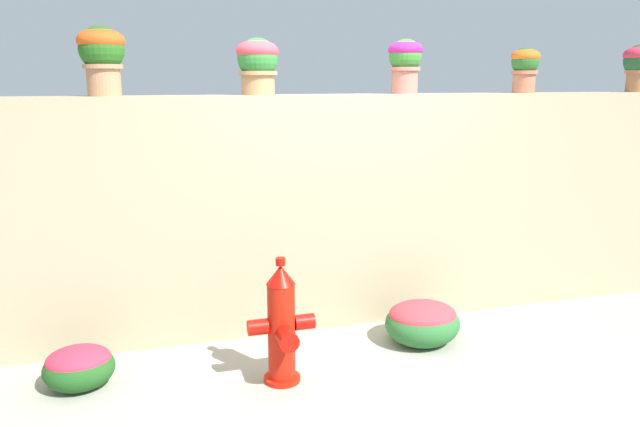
{
  "coord_description": "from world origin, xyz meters",
  "views": [
    {
      "loc": [
        -1.53,
        -3.72,
        2.01
      ],
      "look_at": [
        -0.21,
        0.73,
        0.98
      ],
      "focal_mm": 34.14,
      "sensor_mm": 36.0,
      "label": 1
    }
  ],
  "objects_px": {
    "potted_plant_4": "(525,65)",
    "flower_bush_left": "(79,366)",
    "potted_plant_2": "(258,62)",
    "potted_plant_5": "(640,63)",
    "potted_plant_1": "(102,53)",
    "potted_plant_3": "(405,60)",
    "fire_hydrant": "(282,327)",
    "flower_bush_right": "(422,321)"
  },
  "relations": [
    {
      "from": "potted_plant_5",
      "to": "flower_bush_right",
      "type": "bearing_deg",
      "value": -164.39
    },
    {
      "from": "potted_plant_1",
      "to": "potted_plant_5",
      "type": "xyz_separation_m",
      "value": [
        4.69,
        -0.0,
        -0.04
      ]
    },
    {
      "from": "potted_plant_4",
      "to": "fire_hydrant",
      "type": "height_order",
      "value": "potted_plant_4"
    },
    {
      "from": "potted_plant_2",
      "to": "potted_plant_1",
      "type": "bearing_deg",
      "value": 179.71
    },
    {
      "from": "potted_plant_4",
      "to": "flower_bush_left",
      "type": "bearing_deg",
      "value": -170.09
    },
    {
      "from": "potted_plant_4",
      "to": "flower_bush_left",
      "type": "height_order",
      "value": "potted_plant_4"
    },
    {
      "from": "potted_plant_1",
      "to": "potted_plant_2",
      "type": "xyz_separation_m",
      "value": [
        1.11,
        -0.01,
        -0.05
      ]
    },
    {
      "from": "potted_plant_4",
      "to": "potted_plant_5",
      "type": "relative_size",
      "value": 0.89
    },
    {
      "from": "potted_plant_1",
      "to": "fire_hydrant",
      "type": "bearing_deg",
      "value": -43.36
    },
    {
      "from": "potted_plant_5",
      "to": "potted_plant_4",
      "type": "bearing_deg",
      "value": -178.72
    },
    {
      "from": "potted_plant_3",
      "to": "fire_hydrant",
      "type": "bearing_deg",
      "value": -142.27
    },
    {
      "from": "potted_plant_2",
      "to": "fire_hydrant",
      "type": "relative_size",
      "value": 0.49
    },
    {
      "from": "potted_plant_3",
      "to": "flower_bush_right",
      "type": "xyz_separation_m",
      "value": [
        -0.1,
        -0.69,
        -1.98
      ]
    },
    {
      "from": "potted_plant_2",
      "to": "flower_bush_left",
      "type": "distance_m",
      "value": 2.5
    },
    {
      "from": "potted_plant_5",
      "to": "flower_bush_left",
      "type": "xyz_separation_m",
      "value": [
        -4.95,
        -0.67,
        -2.0
      ]
    },
    {
      "from": "potted_plant_3",
      "to": "flower_bush_right",
      "type": "bearing_deg",
      "value": -98.29
    },
    {
      "from": "potted_plant_2",
      "to": "potted_plant_4",
      "type": "xyz_separation_m",
      "value": [
        2.33,
        -0.02,
        -0.01
      ]
    },
    {
      "from": "potted_plant_1",
      "to": "fire_hydrant",
      "type": "height_order",
      "value": "potted_plant_1"
    },
    {
      "from": "potted_plant_4",
      "to": "flower_bush_right",
      "type": "distance_m",
      "value": 2.38
    },
    {
      "from": "potted_plant_1",
      "to": "fire_hydrant",
      "type": "relative_size",
      "value": 0.56
    },
    {
      "from": "flower_bush_left",
      "to": "potted_plant_2",
      "type": "bearing_deg",
      "value": 26.07
    },
    {
      "from": "flower_bush_right",
      "to": "potted_plant_5",
      "type": "bearing_deg",
      "value": 15.61
    },
    {
      "from": "potted_plant_3",
      "to": "fire_hydrant",
      "type": "distance_m",
      "value": 2.39
    },
    {
      "from": "potted_plant_2",
      "to": "fire_hydrant",
      "type": "xyz_separation_m",
      "value": [
        -0.06,
        -0.99,
        -1.74
      ]
    },
    {
      "from": "flower_bush_right",
      "to": "flower_bush_left",
      "type": "bearing_deg",
      "value": 179.75
    },
    {
      "from": "potted_plant_1",
      "to": "flower_bush_right",
      "type": "xyz_separation_m",
      "value": [
        2.23,
        -0.69,
        -2.01
      ]
    },
    {
      "from": "flower_bush_right",
      "to": "potted_plant_4",
      "type": "bearing_deg",
      "value": 28.55
    },
    {
      "from": "potted_plant_2",
      "to": "potted_plant_3",
      "type": "bearing_deg",
      "value": 0.32
    },
    {
      "from": "potted_plant_2",
      "to": "fire_hydrant",
      "type": "distance_m",
      "value": 2.0
    },
    {
      "from": "potted_plant_2",
      "to": "potted_plant_4",
      "type": "relative_size",
      "value": 1.11
    },
    {
      "from": "flower_bush_left",
      "to": "potted_plant_1",
      "type": "bearing_deg",
      "value": 68.96
    },
    {
      "from": "potted_plant_3",
      "to": "potted_plant_5",
      "type": "distance_m",
      "value": 2.35
    },
    {
      "from": "potted_plant_1",
      "to": "flower_bush_right",
      "type": "bearing_deg",
      "value": -17.13
    },
    {
      "from": "fire_hydrant",
      "to": "potted_plant_1",
      "type": "bearing_deg",
      "value": 136.64
    },
    {
      "from": "fire_hydrant",
      "to": "potted_plant_2",
      "type": "bearing_deg",
      "value": 86.37
    },
    {
      "from": "potted_plant_1",
      "to": "potted_plant_4",
      "type": "distance_m",
      "value": 3.44
    },
    {
      "from": "potted_plant_1",
      "to": "fire_hydrant",
      "type": "distance_m",
      "value": 2.3
    },
    {
      "from": "potted_plant_2",
      "to": "potted_plant_5",
      "type": "xyz_separation_m",
      "value": [
        3.57,
        0.0,
        0.02
      ]
    },
    {
      "from": "potted_plant_3",
      "to": "flower_bush_right",
      "type": "distance_m",
      "value": 2.1
    },
    {
      "from": "potted_plant_3",
      "to": "potted_plant_5",
      "type": "height_order",
      "value": "potted_plant_3"
    },
    {
      "from": "flower_bush_right",
      "to": "potted_plant_3",
      "type": "bearing_deg",
      "value": 81.71
    },
    {
      "from": "potted_plant_4",
      "to": "flower_bush_left",
      "type": "distance_m",
      "value": 4.24
    }
  ]
}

